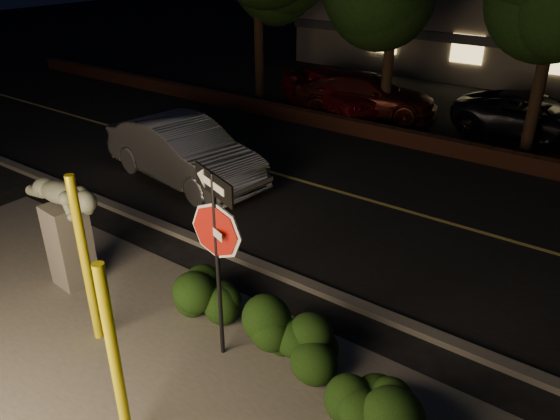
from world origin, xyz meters
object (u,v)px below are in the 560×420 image
(silver_sedan, at_px, (184,151))
(parked_car_red, at_px, (330,90))
(yellow_pole_left, at_px, (85,262))
(sculpture, at_px, (66,220))
(parked_car_darkred, at_px, (364,95))
(parked_car_dark, at_px, (534,117))
(yellow_pole_right, at_px, (115,363))
(signpost, at_px, (216,232))

(silver_sedan, distance_m, parked_car_red, 7.99)
(yellow_pole_left, relative_size, sculpture, 1.33)
(yellow_pole_left, xyz_separation_m, parked_car_darkred, (-2.47, 13.79, -0.70))
(silver_sedan, bearing_deg, parked_car_dark, -27.77)
(yellow_pole_right, height_order, sculpture, yellow_pole_right)
(yellow_pole_right, xyz_separation_m, parked_car_red, (-5.91, 14.69, -0.61))
(yellow_pole_right, bearing_deg, silver_sedan, 129.96)
(silver_sedan, bearing_deg, yellow_pole_right, -131.87)
(yellow_pole_right, distance_m, parked_car_darkred, 15.64)
(signpost, height_order, sculpture, signpost)
(yellow_pole_left, height_order, sculpture, yellow_pole_left)
(parked_car_dark, bearing_deg, signpost, 176.89)
(sculpture, bearing_deg, signpost, 7.53)
(sculpture, relative_size, silver_sedan, 0.44)
(parked_car_darkred, height_order, parked_car_dark, parked_car_darkred)
(parked_car_red, distance_m, parked_car_dark, 7.12)
(yellow_pole_right, bearing_deg, yellow_pole_left, 151.72)
(parked_car_dark, bearing_deg, parked_car_red, 102.47)
(sculpture, height_order, silver_sedan, sculpture)
(yellow_pole_left, relative_size, yellow_pole_right, 1.04)
(sculpture, bearing_deg, parked_car_red, 104.36)
(silver_sedan, xyz_separation_m, parked_car_darkred, (1.02, 8.23, -0.06))
(yellow_pole_left, height_order, parked_car_darkred, yellow_pole_left)
(parked_car_red, bearing_deg, silver_sedan, -155.27)
(yellow_pole_right, relative_size, signpost, 0.90)
(yellow_pole_left, height_order, yellow_pole_right, yellow_pole_left)
(parked_car_darkred, bearing_deg, yellow_pole_left, 175.49)
(yellow_pole_left, distance_m, parked_car_dark, 15.18)
(parked_car_red, bearing_deg, signpost, -132.99)
(signpost, distance_m, silver_sedan, 7.27)
(yellow_pole_left, relative_size, parked_car_darkred, 0.55)
(silver_sedan, distance_m, parked_car_darkred, 8.30)
(yellow_pole_right, bearing_deg, sculpture, 153.21)
(signpost, bearing_deg, parked_car_darkred, 129.02)
(yellow_pole_right, xyz_separation_m, parked_car_dark, (1.09, 15.96, -0.71))
(yellow_pole_left, distance_m, parked_car_red, 14.08)
(parked_car_red, relative_size, parked_car_darkred, 0.89)
(sculpture, xyz_separation_m, parked_car_dark, (4.86, 14.06, -0.66))
(yellow_pole_left, distance_m, silver_sedan, 6.60)
(sculpture, xyz_separation_m, silver_sedan, (-1.85, 4.80, -0.54))
(signpost, bearing_deg, silver_sedan, 159.63)
(signpost, bearing_deg, yellow_pole_right, -64.58)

